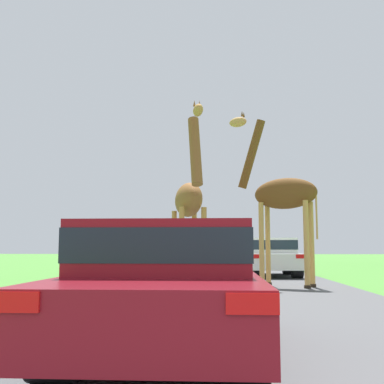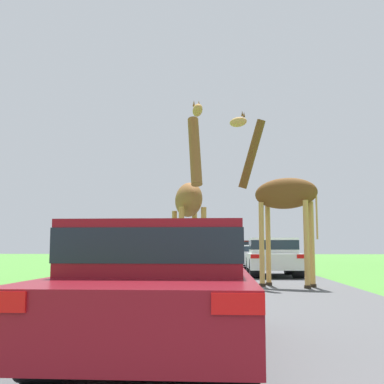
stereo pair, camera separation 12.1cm
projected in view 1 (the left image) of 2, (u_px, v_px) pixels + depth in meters
road at (223, 265)px, 29.99m from camera, size 6.96×120.00×0.00m
giraffe_near_road at (189, 199)px, 13.39m from camera, size 1.16×2.85×4.89m
giraffe_companion at (280, 195)px, 13.67m from camera, size 2.55×1.55×5.17m
car_lead_maroon at (166, 283)px, 5.09m from camera, size 1.90×3.99×1.34m
car_queue_right at (272, 256)px, 18.42m from camera, size 1.92×4.04×1.44m
car_queue_left at (255, 252)px, 30.14m from camera, size 2.00×4.45×1.51m
car_far_ahead at (240, 256)px, 25.35m from camera, size 1.83×4.26×1.21m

